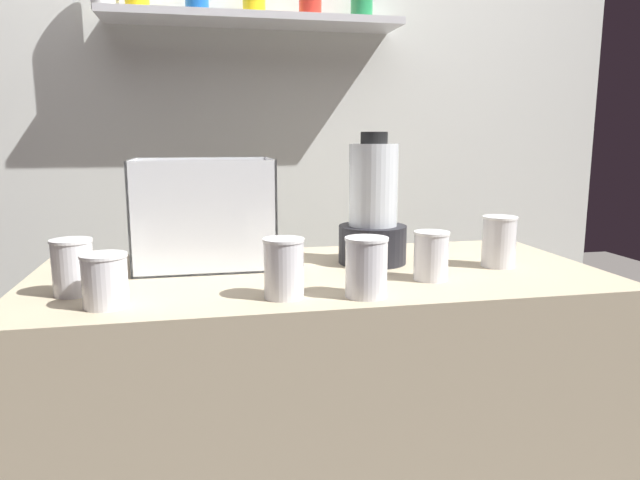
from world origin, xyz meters
The scene contains 10 objects.
counter centered at (0.00, 0.00, 0.45)m, with size 1.40×0.64×0.90m, color tan.
back_wall_unit centered at (-0.01, 0.77, 1.26)m, with size 2.60×0.24×2.50m.
carrot_display_bin centered at (-0.28, 0.12, 0.99)m, with size 0.35×0.22×0.28m.
blender_pitcher centered at (0.16, 0.07, 1.03)m, with size 0.18×0.18×0.34m.
juice_cup_carrot_far_left centered at (-0.55, -0.10, 0.95)m, with size 0.09×0.09×0.12m.
juice_cup_pomegranate_left centered at (-0.47, -0.21, 0.95)m, with size 0.09×0.09×0.11m.
juice_cup_carrot_middle centered at (-0.12, -0.21, 0.95)m, with size 0.09×0.09×0.13m.
juice_cup_pomegranate_right centered at (0.05, -0.24, 0.95)m, with size 0.09×0.09×0.13m.
juice_cup_pomegranate_far_right centered at (0.24, -0.13, 0.95)m, with size 0.08×0.08×0.11m.
juice_cup_carrot_rightmost centered at (0.46, -0.04, 0.96)m, with size 0.09×0.09×0.13m.
Camera 1 is at (-0.28, -1.37, 1.23)m, focal length 32.35 mm.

